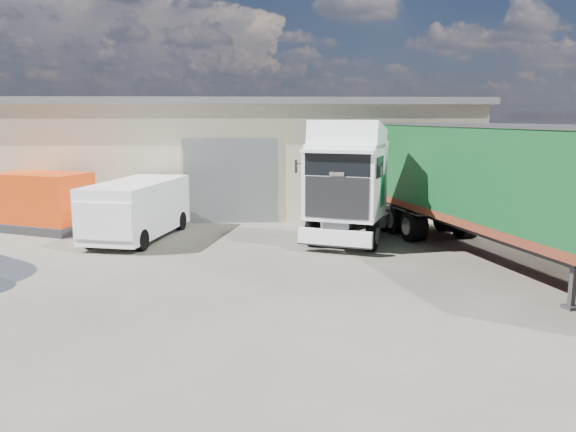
{
  "coord_description": "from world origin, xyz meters",
  "views": [
    {
      "loc": [
        -0.76,
        -13.77,
        4.49
      ],
      "look_at": [
        0.07,
        3.0,
        1.51
      ],
      "focal_mm": 35.0,
      "sensor_mm": 36.0,
      "label": 1
    }
  ],
  "objects_px": {
    "tractor_unit": "(351,191)",
    "panel_van": "(135,210)",
    "orange_skip": "(44,205)",
    "box_trailer": "(503,180)"
  },
  "relations": [
    {
      "from": "tractor_unit",
      "to": "panel_van",
      "type": "height_order",
      "value": "tractor_unit"
    },
    {
      "from": "box_trailer",
      "to": "orange_skip",
      "type": "xyz_separation_m",
      "value": [
        -16.01,
        5.94,
        -1.6
      ]
    },
    {
      "from": "panel_van",
      "to": "orange_skip",
      "type": "distance_m",
      "value": 4.49
    },
    {
      "from": "tractor_unit",
      "to": "orange_skip",
      "type": "height_order",
      "value": "tractor_unit"
    },
    {
      "from": "panel_van",
      "to": "orange_skip",
      "type": "height_order",
      "value": "orange_skip"
    },
    {
      "from": "box_trailer",
      "to": "panel_van",
      "type": "height_order",
      "value": "box_trailer"
    },
    {
      "from": "panel_van",
      "to": "box_trailer",
      "type": "bearing_deg",
      "value": -4.88
    },
    {
      "from": "tractor_unit",
      "to": "panel_van",
      "type": "distance_m",
      "value": 7.93
    },
    {
      "from": "box_trailer",
      "to": "orange_skip",
      "type": "distance_m",
      "value": 17.15
    },
    {
      "from": "box_trailer",
      "to": "orange_skip",
      "type": "height_order",
      "value": "box_trailer"
    }
  ]
}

